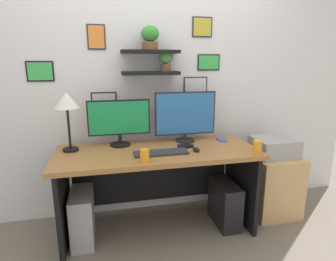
% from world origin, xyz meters
% --- Properties ---
extents(ground_plane, '(8.00, 8.00, 0.00)m').
position_xyz_m(ground_plane, '(0.00, 0.00, 0.00)').
color(ground_plane, '#70665B').
extents(back_wall_assembly, '(4.40, 0.24, 2.70)m').
position_xyz_m(back_wall_assembly, '(0.00, 0.44, 1.36)').
color(back_wall_assembly, silver).
rests_on(back_wall_assembly, ground).
extents(desk, '(1.70, 0.68, 0.75)m').
position_xyz_m(desk, '(0.00, 0.06, 0.54)').
color(desk, '#9E6B38').
rests_on(desk, ground).
extents(monitor_left, '(0.54, 0.18, 0.41)m').
position_xyz_m(monitor_left, '(-0.30, 0.22, 0.98)').
color(monitor_left, black).
rests_on(monitor_left, desk).
extents(monitor_right, '(0.57, 0.18, 0.46)m').
position_xyz_m(monitor_right, '(0.30, 0.22, 0.99)').
color(monitor_right, black).
rests_on(monitor_right, desk).
extents(keyboard, '(0.44, 0.14, 0.02)m').
position_xyz_m(keyboard, '(0.01, -0.10, 0.76)').
color(keyboard, '#2D2D33').
rests_on(keyboard, desk).
extents(computer_mouse, '(0.06, 0.09, 0.03)m').
position_xyz_m(computer_mouse, '(0.31, -0.10, 0.77)').
color(computer_mouse, black).
rests_on(computer_mouse, desk).
extents(desk_lamp, '(0.20, 0.20, 0.49)m').
position_xyz_m(desk_lamp, '(-0.72, 0.15, 1.15)').
color(desk_lamp, black).
rests_on(desk_lamp, desk).
extents(cell_phone, '(0.07, 0.14, 0.01)m').
position_xyz_m(cell_phone, '(0.65, 0.17, 0.76)').
color(cell_phone, blue).
rests_on(cell_phone, desk).
extents(pen_cup, '(0.07, 0.07, 0.10)m').
position_xyz_m(pen_cup, '(-0.15, -0.26, 0.80)').
color(pen_cup, orange).
rests_on(pen_cup, desk).
extents(scissors_tray, '(0.14, 0.11, 0.02)m').
position_xyz_m(scissors_tray, '(0.25, 0.02, 0.76)').
color(scissors_tray, black).
rests_on(scissors_tray, desk).
extents(water_cup, '(0.07, 0.07, 0.11)m').
position_xyz_m(water_cup, '(0.77, -0.27, 0.81)').
color(water_cup, orange).
rests_on(water_cup, desk).
extents(drawer_cabinet, '(0.44, 0.50, 0.59)m').
position_xyz_m(drawer_cabinet, '(1.15, 0.06, 0.30)').
color(drawer_cabinet, tan).
rests_on(drawer_cabinet, ground).
extents(printer, '(0.38, 0.34, 0.17)m').
position_xyz_m(printer, '(1.15, 0.06, 0.68)').
color(printer, '#9E9EA3').
rests_on(printer, drawer_cabinet).
extents(computer_tower_left, '(0.18, 0.40, 0.44)m').
position_xyz_m(computer_tower_left, '(-0.65, -0.02, 0.22)').
color(computer_tower_left, '#99999E').
rests_on(computer_tower_left, ground).
extents(computer_tower_right, '(0.18, 0.40, 0.41)m').
position_xyz_m(computer_tower_right, '(0.62, -0.05, 0.20)').
color(computer_tower_right, black).
rests_on(computer_tower_right, ground).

